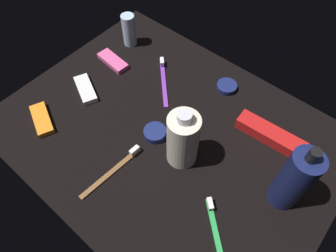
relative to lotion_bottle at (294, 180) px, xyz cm
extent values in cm
cube|color=black|center=(-30.66, -3.26, -9.62)|extent=(84.00, 64.00, 1.20)
cylinder|color=#161E4E|center=(0.00, 0.00, -0.19)|extent=(6.43, 6.43, 17.67)
cylinder|color=black|center=(0.00, 0.00, 10.05)|extent=(2.20, 2.20, 2.80)
cylinder|color=silver|center=(-23.67, -6.37, -1.49)|extent=(7.36, 7.36, 15.06)
cylinder|color=silver|center=(-23.67, -6.37, 7.14)|extent=(3.20, 3.20, 2.20)
cylinder|color=silver|center=(-62.04, 15.25, -3.91)|extent=(4.08, 4.08, 10.22)
cube|color=brown|center=(-33.54, -20.66, -8.57)|extent=(2.56, 18.04, 0.90)
cube|color=white|center=(-32.98, -13.18, -7.52)|extent=(1.29, 2.68, 1.20)
cube|color=purple|center=(-42.56, 8.94, -8.57)|extent=(13.51, 13.65, 0.90)
cube|color=white|center=(-47.83, 14.27, -7.52)|extent=(2.61, 2.62, 1.20)
cube|color=green|center=(-5.42, -17.24, -8.57)|extent=(14.24, 12.86, 0.90)
cube|color=white|center=(-11.02, -12.26, -7.52)|extent=(2.67, 2.55, 1.20)
cube|color=red|center=(-9.96, 11.99, -7.42)|extent=(17.83, 5.44, 3.20)
cube|color=white|center=(-57.61, -7.47, -8.27)|extent=(11.12, 8.00, 1.50)
cube|color=orange|center=(-58.37, -21.89, -8.27)|extent=(11.13, 7.78, 1.50)
cube|color=#E55999|center=(-59.84, 5.36, -8.27)|extent=(10.74, 4.98, 1.50)
cylinder|color=navy|center=(-27.68, 19.06, -8.25)|extent=(5.72, 5.72, 1.54)
cylinder|color=navy|center=(-32.74, -5.93, -8.06)|extent=(5.83, 5.83, 1.92)
camera|label=1|loc=(-2.61, -36.44, 57.33)|focal=32.88mm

